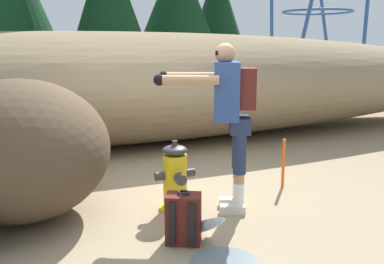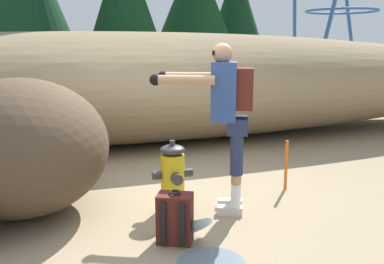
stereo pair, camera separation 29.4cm
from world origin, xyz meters
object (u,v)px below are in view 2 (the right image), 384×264
spare_backpack (175,218)px  boulder_large (21,147)px  fire_hydrant (173,178)px  survey_stake (286,165)px  utility_worker (226,107)px

spare_backpack → boulder_large: bearing=76.0°
fire_hydrant → survey_stake: (1.44, 0.20, -0.04)m
fire_hydrant → utility_worker: bearing=-22.4°
spare_backpack → survey_stake: 1.85m
fire_hydrant → boulder_large: (-1.47, 0.37, 0.35)m
utility_worker → boulder_large: 2.09m
fire_hydrant → spare_backpack: fire_hydrant is taller
fire_hydrant → utility_worker: (0.50, -0.21, 0.75)m
fire_hydrant → spare_backpack: (-0.17, -0.72, -0.12)m
fire_hydrant → survey_stake: size_ratio=1.24×
fire_hydrant → utility_worker: size_ratio=0.43×
fire_hydrant → survey_stake: fire_hydrant is taller
utility_worker → boulder_large: (-1.97, 0.57, -0.40)m
fire_hydrant → boulder_large: 1.56m
spare_backpack → survey_stake: size_ratio=0.78×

